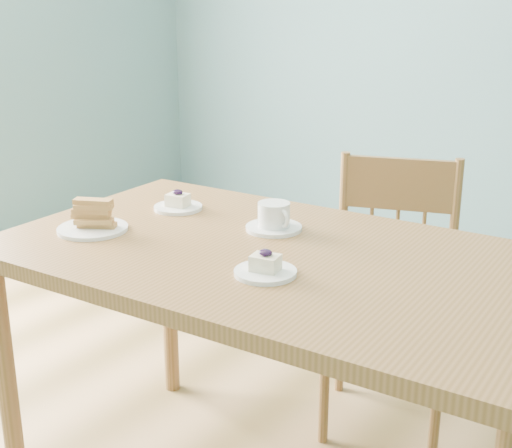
% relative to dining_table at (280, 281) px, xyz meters
% --- Properties ---
extents(room, '(5.01, 5.01, 2.71)m').
position_rel_dining_table_xyz_m(room, '(-0.11, -0.02, 0.64)').
color(room, '#AA7F4F').
rests_on(room, ground).
extents(dining_table, '(1.52, 0.94, 0.79)m').
position_rel_dining_table_xyz_m(dining_table, '(0.00, 0.00, 0.00)').
color(dining_table, brown).
rests_on(dining_table, ground).
extents(dining_chair, '(0.53, 0.51, 0.90)m').
position_rel_dining_table_xyz_m(dining_chair, '(0.02, 0.62, -0.25)').
color(dining_chair, brown).
rests_on(dining_chair, ground).
extents(cheesecake_plate_near, '(0.15, 0.15, 0.06)m').
position_rel_dining_table_xyz_m(cheesecake_plate_near, '(0.06, -0.14, 0.09)').
color(cheesecake_plate_near, white).
rests_on(cheesecake_plate_near, dining_table).
extents(cheesecake_plate_far, '(0.15, 0.15, 0.06)m').
position_rel_dining_table_xyz_m(cheesecake_plate_far, '(-0.46, 0.13, 0.09)').
color(cheesecake_plate_far, white).
rests_on(cheesecake_plate_far, dining_table).
extents(coffee_cup, '(0.16, 0.16, 0.08)m').
position_rel_dining_table_xyz_m(coffee_cup, '(-0.12, 0.14, 0.11)').
color(coffee_cup, white).
rests_on(coffee_cup, dining_table).
extents(biscotti_plate, '(0.19, 0.19, 0.09)m').
position_rel_dining_table_xyz_m(biscotti_plate, '(-0.52, -0.16, 0.11)').
color(biscotti_plate, white).
rests_on(biscotti_plate, dining_table).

